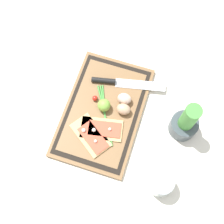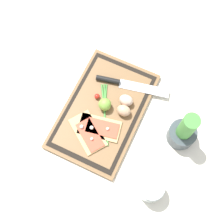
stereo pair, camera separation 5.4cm
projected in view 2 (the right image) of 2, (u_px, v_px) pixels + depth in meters
The scene contains 12 objects.
ground_plane at pixel (104, 111), 1.29m from camera, with size 6.00×6.00×0.00m, color silver.
cutting_board at pixel (104, 111), 1.28m from camera, with size 0.49×0.31×0.02m.
pizza_slice_near at pixel (88, 133), 1.23m from camera, with size 0.17×0.19×0.02m.
pizza_slice_far at pixel (100, 128), 1.24m from camera, with size 0.12×0.18×0.02m.
knife at pixel (120, 83), 1.30m from camera, with size 0.09×0.31×0.02m.
egg_brown at pixel (124, 111), 1.24m from camera, with size 0.05×0.06×0.05m, color tan.
egg_pink at pixel (126, 100), 1.26m from camera, with size 0.05×0.06×0.05m, color beige.
lime at pixel (104, 104), 1.25m from camera, with size 0.05×0.05×0.05m, color #7FB742.
cherry_tomato_red at pixel (97, 96), 1.28m from camera, with size 0.02×0.02×0.02m, color red.
scallion_bunch at pixel (105, 114), 1.26m from camera, with size 0.25×0.14×0.01m.
herb_pot at pixel (184, 132), 1.18m from camera, with size 0.11×0.11×0.21m.
sauce_jar at pixel (150, 189), 1.14m from camera, with size 0.10×0.10×0.09m.
Camera 2 is at (0.38, 0.22, 1.21)m, focal length 50.00 mm.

